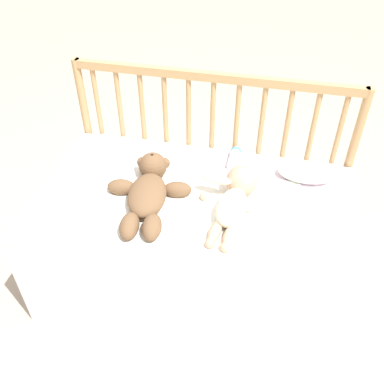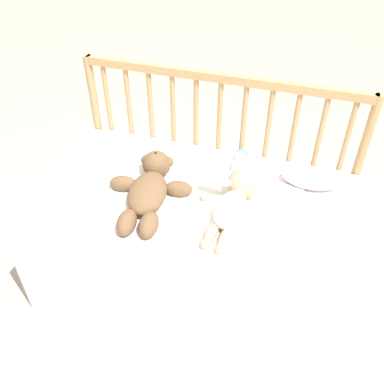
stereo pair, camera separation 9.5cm
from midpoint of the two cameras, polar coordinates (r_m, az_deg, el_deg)
ground_plane at (r=2.02m, az=1.51°, el=-11.73°), size 12.00×12.00×0.00m
crib_mattress at (r=1.83m, az=1.64°, el=-7.02°), size 1.24×0.72×0.49m
crib_rail at (r=1.89m, az=5.09°, el=8.70°), size 1.24×0.04×0.85m
blanket at (r=1.62m, az=0.96°, el=-2.33°), size 0.83×0.52×0.01m
teddy_bear at (r=1.65m, az=-4.14°, el=0.39°), size 0.34×0.45×0.12m
baby at (r=1.60m, az=7.41°, el=-1.21°), size 0.29×0.40×0.12m
small_pillow at (r=1.80m, az=16.99°, el=1.73°), size 0.23×0.13×0.06m
baby_bottle at (r=1.85m, az=7.85°, el=4.36°), size 0.05×0.14×0.05m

